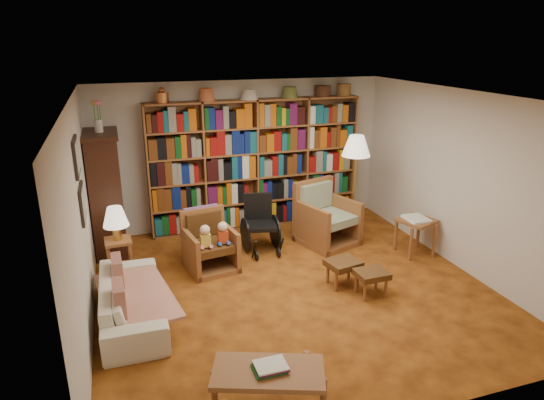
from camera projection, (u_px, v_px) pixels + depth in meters
name	position (u px, v px, depth m)	size (l,w,h in m)	color
floor	(292.00, 287.00, 6.46)	(5.00, 5.00, 0.00)	#AA5B1A
ceiling	(295.00, 97.00, 5.66)	(5.00, 5.00, 0.00)	white
wall_back	(242.00, 155.00, 8.31)	(5.00, 5.00, 0.00)	silver
wall_front	(405.00, 293.00, 3.81)	(5.00, 5.00, 0.00)	silver
wall_left	(81.00, 221.00, 5.32)	(5.00, 5.00, 0.00)	silver
wall_right	(460.00, 181.00, 6.81)	(5.00, 5.00, 0.00)	silver
bookshelf	(256.00, 160.00, 8.24)	(3.60, 0.30, 2.42)	brown
curio_cabinet	(106.00, 192.00, 7.29)	(0.50, 0.95, 2.40)	#3B1D10
framed_pictures	(80.00, 180.00, 5.48)	(0.03, 0.52, 0.97)	black
sofa	(132.00, 300.00, 5.65)	(0.69, 1.76, 0.51)	beige
sofa_throw	(136.00, 296.00, 5.65)	(0.77, 1.44, 0.04)	beige
cushion_left	(118.00, 273.00, 5.86)	(0.12, 0.37, 0.37)	maroon
cushion_right	(119.00, 302.00, 5.23)	(0.12, 0.38, 0.38)	maroon
side_table_lamp	(119.00, 249.00, 6.72)	(0.37, 0.37, 0.51)	brown
table_lamp	(115.00, 218.00, 6.57)	(0.35, 0.35, 0.47)	#BB913B
armchair_leather	(209.00, 244.00, 6.94)	(0.77, 0.80, 0.84)	brown
armchair_sage	(325.00, 219.00, 7.82)	(1.04, 1.05, 0.99)	brown
wheelchair	(260.00, 225.00, 7.47)	(0.52, 0.71, 0.89)	black
floor_lamp	(356.00, 150.00, 7.65)	(0.45, 0.45, 1.71)	#BB913B
side_table_papers	(416.00, 225.00, 7.32)	(0.62, 0.62, 0.59)	brown
footstool_a	(372.00, 276.00, 6.18)	(0.41, 0.35, 0.34)	#4F3015
footstool_b	(343.00, 265.00, 6.42)	(0.48, 0.43, 0.36)	#4F3015
coffee_table	(268.00, 375.00, 4.27)	(1.10, 0.81, 0.44)	brown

